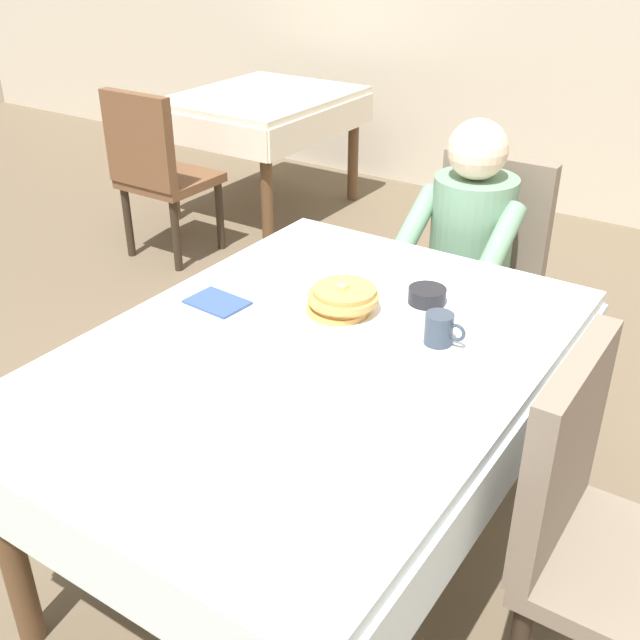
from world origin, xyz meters
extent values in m
plane|color=brown|center=(0.00, 0.00, 0.00)|extent=(14.00, 14.00, 0.00)
cube|color=silver|center=(0.00, 0.00, 0.72)|extent=(1.10, 1.50, 0.04)
cube|color=silver|center=(0.00, -0.76, 0.61)|extent=(1.10, 0.01, 0.18)
cube|color=silver|center=(0.00, 0.76, 0.61)|extent=(1.10, 0.01, 0.18)
cube|color=silver|center=(-0.56, 0.00, 0.61)|extent=(0.01, 1.50, 0.18)
cube|color=silver|center=(0.56, 0.00, 0.61)|extent=(0.01, 1.50, 0.18)
cylinder|color=brown|center=(-0.47, -0.67, 0.35)|extent=(0.07, 0.07, 0.70)
cylinder|color=brown|center=(-0.47, 0.67, 0.35)|extent=(0.07, 0.07, 0.70)
cylinder|color=brown|center=(0.47, 0.67, 0.35)|extent=(0.07, 0.07, 0.70)
cube|color=#7A6B5B|center=(-0.01, 1.07, 0.42)|extent=(0.44, 0.44, 0.05)
cube|color=#7A6B5B|center=(-0.01, 1.27, 0.69)|extent=(0.44, 0.06, 0.48)
cylinder|color=#2D2319|center=(0.17, 0.89, 0.20)|extent=(0.04, 0.04, 0.40)
cylinder|color=#2D2319|center=(-0.19, 0.89, 0.20)|extent=(0.04, 0.04, 0.40)
cylinder|color=#2D2319|center=(0.17, 1.25, 0.20)|extent=(0.04, 0.04, 0.40)
cylinder|color=#2D2319|center=(-0.19, 1.25, 0.20)|extent=(0.04, 0.04, 0.40)
cylinder|color=gray|center=(-0.01, 1.05, 0.68)|extent=(0.30, 0.30, 0.46)
sphere|color=beige|center=(-0.01, 1.03, 1.02)|extent=(0.21, 0.21, 0.21)
cylinder|color=gray|center=(0.15, 0.91, 0.75)|extent=(0.08, 0.29, 0.23)
cylinder|color=gray|center=(-0.17, 0.91, 0.75)|extent=(0.08, 0.29, 0.23)
cylinder|color=#383D51|center=(0.07, 0.87, 0.23)|extent=(0.10, 0.10, 0.45)
cylinder|color=#383D51|center=(-0.09, 0.87, 0.23)|extent=(0.10, 0.10, 0.45)
cube|color=#7A6B5B|center=(0.87, 0.00, 0.42)|extent=(0.44, 0.44, 0.05)
cube|color=#7A6B5B|center=(0.67, 0.00, 0.69)|extent=(0.06, 0.44, 0.48)
cylinder|color=#2D2319|center=(0.69, 0.18, 0.20)|extent=(0.04, 0.04, 0.40)
cylinder|color=white|center=(-0.03, 0.19, 0.75)|extent=(0.28, 0.28, 0.02)
cylinder|color=tan|center=(-0.03, 0.18, 0.76)|extent=(0.18, 0.18, 0.02)
cylinder|color=tan|center=(-0.03, 0.19, 0.78)|extent=(0.17, 0.17, 0.02)
cylinder|color=tan|center=(-0.02, 0.19, 0.80)|extent=(0.20, 0.20, 0.02)
cylinder|color=tan|center=(-0.02, 0.19, 0.82)|extent=(0.18, 0.18, 0.02)
cube|color=#F4E072|center=(-0.03, 0.19, 0.83)|extent=(0.03, 0.03, 0.01)
cylinder|color=#333D4C|center=(0.26, 0.20, 0.78)|extent=(0.08, 0.08, 0.08)
torus|color=#333D4C|center=(0.31, 0.20, 0.79)|extent=(0.05, 0.01, 0.05)
cylinder|color=black|center=(0.13, 0.39, 0.76)|extent=(0.11, 0.11, 0.04)
cone|color=silver|center=(-0.24, 0.31, 0.78)|extent=(0.08, 0.08, 0.07)
cube|color=silver|center=(-0.22, 0.17, 0.74)|extent=(0.02, 0.18, 0.00)
cube|color=silver|center=(0.16, 0.17, 0.74)|extent=(0.04, 0.20, 0.00)
cube|color=silver|center=(-0.06, -0.16, 0.74)|extent=(0.15, 0.02, 0.00)
cube|color=#334C7F|center=(-0.37, 0.05, 0.74)|extent=(0.18, 0.13, 0.01)
cube|color=silver|center=(-1.95, 2.34, 0.72)|extent=(0.90, 1.10, 0.04)
cube|color=silver|center=(-1.95, 1.79, 0.61)|extent=(0.90, 0.01, 0.18)
cube|color=silver|center=(-1.95, 2.90, 0.61)|extent=(0.90, 0.01, 0.18)
cube|color=silver|center=(-2.41, 2.34, 0.61)|extent=(0.01, 1.10, 0.18)
cube|color=silver|center=(-1.49, 2.34, 0.61)|extent=(0.01, 1.10, 0.18)
cylinder|color=brown|center=(-2.32, 1.87, 0.35)|extent=(0.07, 0.07, 0.70)
cylinder|color=brown|center=(-1.58, 1.87, 0.35)|extent=(0.07, 0.07, 0.70)
cylinder|color=brown|center=(-2.32, 2.81, 0.35)|extent=(0.07, 0.07, 0.70)
cylinder|color=brown|center=(-1.58, 2.81, 0.35)|extent=(0.07, 0.07, 0.70)
cube|color=brown|center=(-1.95, 1.49, 0.42)|extent=(0.44, 0.44, 0.05)
cube|color=brown|center=(-1.95, 1.29, 0.69)|extent=(0.44, 0.06, 0.48)
cylinder|color=#2D2319|center=(-2.13, 1.67, 0.20)|extent=(0.04, 0.04, 0.40)
cylinder|color=#2D2319|center=(-1.77, 1.67, 0.20)|extent=(0.04, 0.04, 0.40)
cylinder|color=#2D2319|center=(-2.13, 1.31, 0.20)|extent=(0.04, 0.04, 0.40)
cylinder|color=#2D2319|center=(-1.77, 1.31, 0.20)|extent=(0.04, 0.04, 0.40)
camera|label=1|loc=(0.96, -1.41, 1.75)|focal=42.75mm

